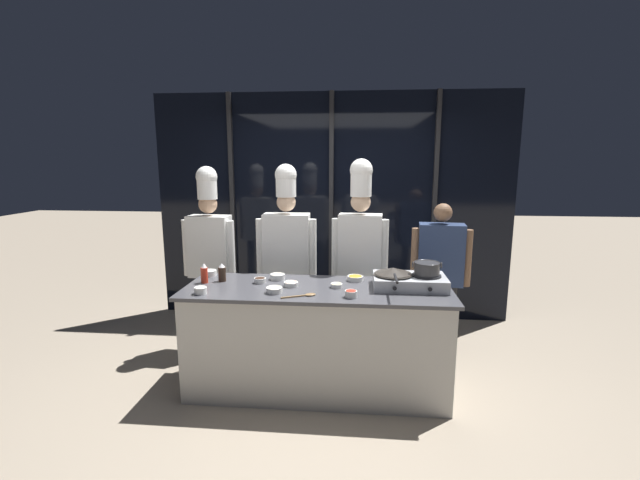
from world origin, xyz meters
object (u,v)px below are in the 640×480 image
object	(u,v)px
serving_spoon_slotted	(306,295)
prep_bowl_rice	(210,272)
squeeze_bottle_soy	(222,273)
prep_bowl_carrots	(355,278)
frying_pan	(393,271)
stock_pot	(427,268)
person_guest	(440,266)
prep_bowl_ginger	(336,285)
chef_line	(360,244)
prep_bowl_shrimp	(291,284)
squeeze_bottle_chili	(204,274)
prep_bowl_chili_flakes	(351,293)
prep_bowl_chicken	(278,276)
portable_stove	(409,281)
prep_bowl_noodles	(274,290)
prep_bowl_soy_glaze	(260,280)
chef_sous	(287,247)
chef_head	(210,245)
prep_bowl_garlic	(200,290)

from	to	relation	value
serving_spoon_slotted	prep_bowl_rice	bearing A→B (deg)	151.84
squeeze_bottle_soy	prep_bowl_carrots	world-z (taller)	squeeze_bottle_soy
frying_pan	stock_pot	distance (m)	0.27
prep_bowl_carrots	person_guest	bearing A→B (deg)	32.42
prep_bowl_ginger	chef_line	world-z (taller)	chef_line
frying_pan	squeeze_bottle_soy	size ratio (longest dim) A/B	3.40
prep_bowl_shrimp	squeeze_bottle_chili	bearing A→B (deg)	177.58
prep_bowl_chili_flakes	prep_bowl_chicken	xyz separation A→B (m)	(-0.65, 0.44, -0.00)
squeeze_bottle_chili	portable_stove	bearing A→B (deg)	0.38
person_guest	stock_pot	bearing A→B (deg)	76.75
prep_bowl_chili_flakes	prep_bowl_chicken	bearing A→B (deg)	146.05
frying_pan	prep_bowl_noodles	size ratio (longest dim) A/B	4.15
stock_pot	prep_bowl_ginger	xyz separation A→B (m)	(-0.73, -0.05, -0.15)
prep_bowl_soy_glaze	chef_line	world-z (taller)	chef_line
portable_stove	frying_pan	world-z (taller)	frying_pan
prep_bowl_noodles	chef_line	bearing A→B (deg)	51.25
prep_bowl_shrimp	prep_bowl_noodles	distance (m)	0.21
portable_stove	prep_bowl_shrimp	bearing A→B (deg)	-177.46
prep_bowl_rice	chef_sous	world-z (taller)	chef_sous
squeeze_bottle_soy	prep_bowl_shrimp	xyz separation A→B (m)	(0.61, -0.09, -0.05)
prep_bowl_carrots	chef_head	world-z (taller)	chef_head
chef_sous	person_guest	xyz separation A→B (m)	(1.50, 0.02, -0.17)
prep_bowl_shrimp	prep_bowl_ginger	distance (m)	0.38
prep_bowl_garlic	person_guest	size ratio (longest dim) A/B	0.07
squeeze_bottle_soy	chef_sous	size ratio (longest dim) A/B	0.08
chef_head	prep_bowl_shrimp	bearing A→B (deg)	146.50
prep_bowl_chicken	chef_sous	world-z (taller)	chef_sous
prep_bowl_garlic	prep_bowl_rice	size ratio (longest dim) A/B	0.83
serving_spoon_slotted	chef_sous	world-z (taller)	chef_sous
prep_bowl_garlic	prep_bowl_chicken	bearing A→B (deg)	41.43
portable_stove	prep_bowl_garlic	world-z (taller)	portable_stove
stock_pot	prep_bowl_shrimp	world-z (taller)	stock_pot
prep_bowl_soy_glaze	prep_bowl_ginger	world-z (taller)	prep_bowl_soy_glaze
portable_stove	prep_bowl_chicken	world-z (taller)	portable_stove
chef_head	person_guest	xyz separation A→B (m)	(2.28, 0.03, -0.17)
frying_pan	squeeze_bottle_soy	xyz separation A→B (m)	(-1.45, 0.05, -0.06)
prep_bowl_noodles	chef_head	distance (m)	1.23
squeeze_bottle_soy	chef_line	xyz separation A→B (m)	(1.18, 0.55, 0.16)
prep_bowl_carrots	chef_line	size ratio (longest dim) A/B	0.07
prep_bowl_garlic	prep_bowl_rice	bearing A→B (deg)	101.88
prep_bowl_chicken	serving_spoon_slotted	world-z (taller)	prep_bowl_chicken
chef_line	prep_bowl_shrimp	bearing A→B (deg)	52.43
squeeze_bottle_soy	prep_bowl_chicken	world-z (taller)	squeeze_bottle_soy
stock_pot	chef_line	world-z (taller)	chef_line
frying_pan	prep_bowl_chicken	distance (m)	1.01
chef_line	person_guest	xyz separation A→B (m)	(0.78, 0.08, -0.21)
prep_bowl_ginger	person_guest	bearing A→B (deg)	37.18
prep_bowl_garlic	serving_spoon_slotted	world-z (taller)	prep_bowl_garlic
stock_pot	prep_bowl_chicken	distance (m)	1.27
chef_head	person_guest	distance (m)	2.28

